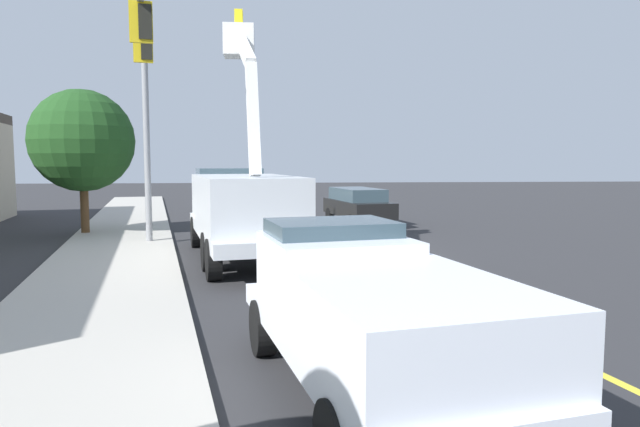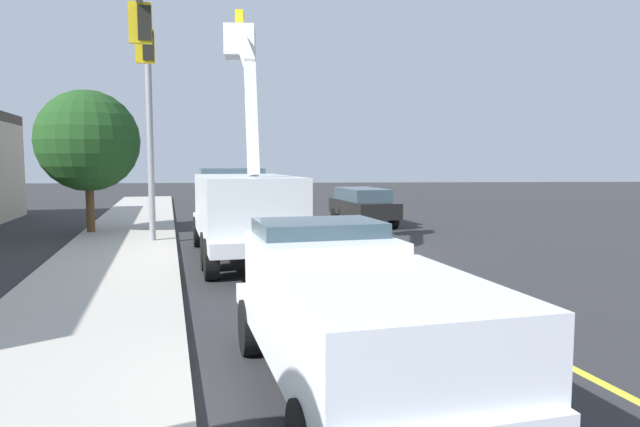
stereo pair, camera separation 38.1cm
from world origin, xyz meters
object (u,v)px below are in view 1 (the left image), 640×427
traffic_cone_mid_front (282,228)px  traffic_signal_mast (145,84)px  utility_bucket_truck (241,205)px  passing_minivan (358,204)px  service_pickup_truck (367,309)px

traffic_cone_mid_front → traffic_signal_mast: size_ratio=0.10×
utility_bucket_truck → passing_minivan: bearing=-29.8°
utility_bucket_truck → service_pickup_truck: bearing=-168.8°
passing_minivan → traffic_signal_mast: 11.69m
service_pickup_truck → traffic_cone_mid_front: 14.75m
utility_bucket_truck → traffic_cone_mid_front: (4.48, -1.34, -1.25)m
passing_minivan → traffic_cone_mid_front: passing_minivan is taller
utility_bucket_truck → traffic_signal_mast: bearing=67.9°
service_pickup_truck → traffic_signal_mast: (11.43, 4.97, 4.20)m
traffic_signal_mast → passing_minivan: bearing=-46.7°
utility_bucket_truck → passing_minivan: (8.65, -4.94, -0.65)m
traffic_cone_mid_front → traffic_signal_mast: bearing=127.4°
passing_minivan → traffic_signal_mast: bearing=133.3°
service_pickup_truck → passing_minivan: (18.88, -2.92, -0.15)m
traffic_signal_mast → service_pickup_truck: bearing=-156.5°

